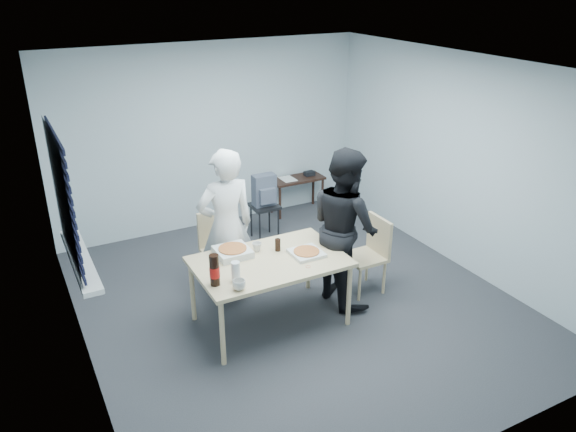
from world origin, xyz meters
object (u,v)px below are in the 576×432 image
dining_table (270,265)px  mug_a (239,285)px  side_table (297,183)px  backpack (265,191)px  chair_far (219,244)px  person_white (226,227)px  soda_bottle (215,271)px  chair_right (371,249)px  stool (265,212)px  person_black (345,227)px  mug_b (257,247)px

dining_table → mug_a: 0.64m
side_table → backpack: (-0.86, -0.64, 0.25)m
chair_far → person_white: 0.53m
soda_bottle → dining_table: bearing=16.6°
chair_right → side_table: bearing=81.4°
side_table → stool: bearing=-143.7°
chair_right → person_white: bearing=159.1°
chair_right → stool: 1.86m
chair_right → stool: chair_right is taller
person_black → mug_a: 1.52m
mug_b → stool: bearing=62.0°
mug_b → soda_bottle: bearing=-145.2°
mug_a → backpack: bearing=59.2°
chair_far → chair_right: 1.77m
side_table → soda_bottle: bearing=-131.1°
mug_a → person_black: bearing=17.4°
chair_far → mug_b: chair_far is taller
dining_table → mug_a: (-0.50, -0.38, 0.11)m
chair_far → person_white: size_ratio=0.50×
side_table → stool: (-0.86, -0.63, -0.07)m
dining_table → mug_b: mug_b is taller
chair_right → stool: size_ratio=1.77×
backpack → mug_a: backpack is taller
chair_far → person_black: person_black is taller
mug_a → soda_bottle: soda_bottle is taller
person_black → soda_bottle: person_black is taller
stool → backpack: 0.32m
person_white → chair_far: bearing=-96.2°
person_white → person_black: 1.29m
chair_far → person_black: size_ratio=0.50×
soda_bottle → side_table: bearing=48.9°
backpack → soda_bottle: 2.55m
stool → chair_far: bearing=-139.9°
mug_b → soda_bottle: soda_bottle is taller
chair_far → side_table: size_ratio=1.08×
dining_table → person_black: 0.97m
person_white → side_table: (1.89, 1.84, -0.42)m
soda_bottle → mug_b: bearing=34.8°
mug_a → mug_b: (0.47, 0.63, -0.00)m
dining_table → side_table: bearing=55.9°
chair_right → soda_bottle: bearing=-172.2°
chair_right → backpack: bearing=105.4°
side_table → stool: size_ratio=1.63×
dining_table → chair_right: bearing=3.3°
soda_bottle → mug_a: bearing=-48.5°
person_white → mug_b: 0.46m
dining_table → person_white: person_white is taller
person_white → person_black: (1.14, -0.59, 0.00)m
person_black → side_table: (0.75, 2.43, -0.42)m
person_black → soda_bottle: bearing=99.4°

